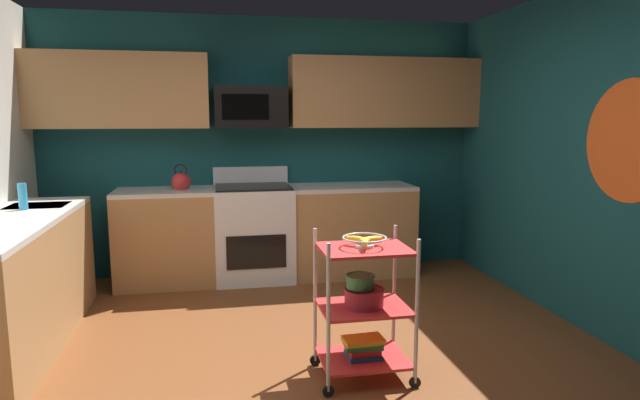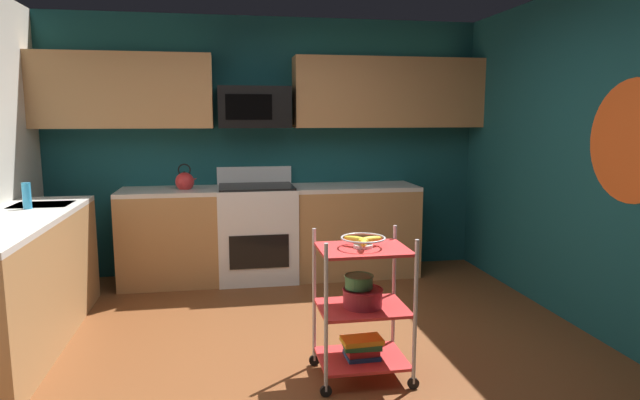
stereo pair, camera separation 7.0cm
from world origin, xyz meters
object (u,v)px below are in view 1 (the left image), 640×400
(fruit_bowl, at_px, (365,240))
(dish_soap_bottle, at_px, (23,197))
(oven_range, at_px, (254,232))
(book_stack, at_px, (363,347))
(mixing_bowl_small, at_px, (360,281))
(microwave, at_px, (250,107))
(rolling_cart, at_px, (364,307))
(mixing_bowl_large, at_px, (364,297))
(kettle, at_px, (181,181))

(fruit_bowl, height_order, dish_soap_bottle, dish_soap_bottle)
(oven_range, relative_size, book_stack, 4.28)
(mixing_bowl_small, height_order, book_stack, mixing_bowl_small)
(microwave, bearing_deg, rolling_cart, -77.77)
(mixing_bowl_large, bearing_deg, dish_soap_bottle, 150.78)
(kettle, bearing_deg, mixing_bowl_small, -62.33)
(rolling_cart, height_order, fruit_bowl, rolling_cart)
(mixing_bowl_small, bearing_deg, book_stack, -24.72)
(mixing_bowl_large, height_order, kettle, kettle)
(kettle, bearing_deg, book_stack, -62.01)
(mixing_bowl_small, bearing_deg, kettle, 117.67)
(microwave, height_order, fruit_bowl, microwave)
(mixing_bowl_small, bearing_deg, dish_soap_bottle, 150.73)
(rolling_cart, xyz_separation_m, kettle, (-1.19, 2.24, 0.54))
(mixing_bowl_large, xyz_separation_m, kettle, (-1.19, 2.24, 0.48))
(fruit_bowl, height_order, kettle, kettle)
(book_stack, bearing_deg, rolling_cart, 0.00)
(kettle, bearing_deg, dish_soap_bottle, -138.98)
(microwave, bearing_deg, kettle, -170.94)
(mixing_bowl_large, height_order, dish_soap_bottle, dish_soap_bottle)
(book_stack, height_order, kettle, kettle)
(mixing_bowl_large, distance_m, mixing_bowl_small, 0.10)
(mixing_bowl_large, relative_size, dish_soap_bottle, 1.26)
(mixing_bowl_small, bearing_deg, fruit_bowl, -24.72)
(mixing_bowl_large, bearing_deg, kettle, 118.02)
(dish_soap_bottle, bearing_deg, microwave, 30.88)
(microwave, height_order, mixing_bowl_small, microwave)
(microwave, xyz_separation_m, mixing_bowl_large, (0.51, -2.34, -1.18))
(fruit_bowl, bearing_deg, dish_soap_bottle, 150.77)
(dish_soap_bottle, bearing_deg, book_stack, -29.23)
(microwave, xyz_separation_m, dish_soap_bottle, (-1.78, -1.06, -0.68))
(rolling_cart, height_order, mixing_bowl_large, rolling_cart)
(rolling_cart, bearing_deg, fruit_bowl, 170.54)
(rolling_cart, distance_m, mixing_bowl_large, 0.07)
(book_stack, bearing_deg, kettle, 117.99)
(oven_range, relative_size, mixing_bowl_large, 4.37)
(oven_range, xyz_separation_m, kettle, (-0.68, -0.00, 0.52))
(rolling_cart, xyz_separation_m, fruit_bowl, (-0.00, 0.00, 0.42))
(oven_range, xyz_separation_m, fruit_bowl, (0.51, -2.24, 0.40))
(rolling_cart, distance_m, dish_soap_bottle, 2.68)
(mixing_bowl_small, bearing_deg, microwave, 101.78)
(oven_range, xyz_separation_m, book_stack, (0.51, -2.24, -0.28))
(mixing_bowl_large, xyz_separation_m, dish_soap_bottle, (-2.29, 1.28, 0.50))
(mixing_bowl_large, bearing_deg, rolling_cart, 180.00)
(fruit_bowl, height_order, mixing_bowl_large, fruit_bowl)
(microwave, bearing_deg, oven_range, -89.74)
(rolling_cart, relative_size, mixing_bowl_large, 3.63)
(fruit_bowl, xyz_separation_m, book_stack, (0.00, -0.00, -0.68))
(mixing_bowl_small, relative_size, dish_soap_bottle, 0.91)
(rolling_cart, distance_m, book_stack, 0.26)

